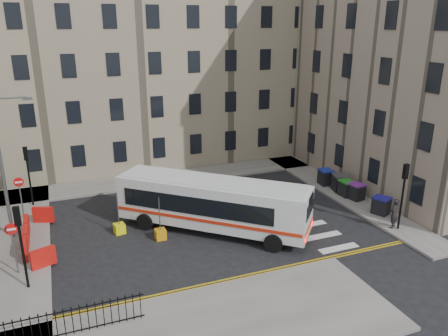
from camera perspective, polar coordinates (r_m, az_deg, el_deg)
ground at (r=28.45m, az=1.01°, el=-6.41°), size 120.00×120.00×0.00m
pavement_north at (r=34.77m, az=-13.70°, el=-2.09°), size 36.00×3.20×0.15m
pavement_east at (r=35.68m, az=12.00°, el=-1.42°), size 2.40×26.00×0.15m
terrace_north at (r=39.59m, az=-17.61°, el=12.78°), size 38.30×10.80×17.20m
corner_east at (r=40.89m, az=24.30°, el=13.60°), size 17.80×24.30×19.20m
traffic_light_east at (r=27.59m, az=22.42°, el=-2.24°), size 0.28×0.22×4.10m
traffic_light_nw at (r=31.74m, az=-24.27°, el=0.13°), size 0.28×0.22×4.10m
traffic_light_sw at (r=21.93m, az=-25.09°, el=-7.92°), size 0.28×0.22×4.10m
streetlamp at (r=27.12m, az=-27.05°, el=0.05°), size 0.50×0.22×8.14m
no_entry_north at (r=30.13m, az=-25.13°, el=-2.53°), size 0.60×0.08×3.00m
no_entry_south at (r=23.66m, az=-25.88°, el=-8.24°), size 0.60×0.08×3.00m
roadworks_barriers at (r=26.91m, az=-23.69°, el=-8.08°), size 1.66×6.26×1.00m
iron_railings at (r=19.29m, az=-22.44°, el=-18.69°), size 7.80×0.04×1.20m
bus at (r=25.99m, az=-1.56°, el=-4.53°), size 10.38×9.57×3.14m
wheelie_bin_a at (r=30.12m, az=19.83°, el=-4.61°), size 1.23×1.30×1.14m
wheelie_bin_b at (r=31.99m, az=16.86°, el=-2.94°), size 1.05×1.16×1.14m
wheelie_bin_c at (r=32.43m, az=15.70°, el=-2.55°), size 0.93×1.06×1.13m
wheelie_bin_d at (r=33.27m, az=14.86°, el=-1.83°), size 1.24×1.35×1.25m
wheelie_bin_e at (r=34.27m, az=13.14°, el=-1.15°), size 1.02×1.15×1.18m
pedestrian at (r=28.26m, az=21.32°, el=-5.53°), size 0.81×0.75×1.87m
bollard_yellow at (r=26.99m, az=-13.49°, el=-7.70°), size 0.69×0.69×0.60m
bollard_chevron at (r=25.86m, az=-8.29°, el=-8.55°), size 0.61×0.61×0.60m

